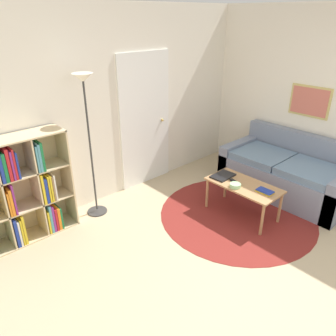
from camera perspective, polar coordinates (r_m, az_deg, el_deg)
ground_plane at (r=3.59m, az=18.98°, el=-19.52°), size 14.00×14.00×0.00m
wall_back at (r=4.61m, az=-9.19°, el=10.37°), size 7.60×0.11×2.60m
wall_right at (r=5.42m, az=20.98°, el=11.41°), size 0.08×5.70×2.60m
rug at (r=4.54m, az=11.91°, el=-7.91°), size 2.05×2.05×0.01m
bookshelf at (r=4.08m, az=-25.16°, el=-4.25°), size 1.18×0.34×1.26m
floor_lamp at (r=4.04m, az=-14.10°, el=10.17°), size 0.27×0.27×1.85m
couch at (r=5.21m, az=20.23°, el=-0.80°), size 0.95×1.82×0.84m
coffee_table at (r=4.37m, az=13.02°, el=-3.38°), size 0.48×0.95×0.46m
laptop at (r=4.49m, az=9.53°, el=-1.33°), size 0.33×0.23×0.02m
bowl at (r=4.24m, az=11.64°, el=-2.99°), size 0.14×0.14×0.05m
book_stack_on_table at (r=4.21m, az=16.51°, el=-3.91°), size 0.12×0.20×0.03m
remote at (r=4.35m, az=11.57°, el=-2.40°), size 0.09×0.18×0.02m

